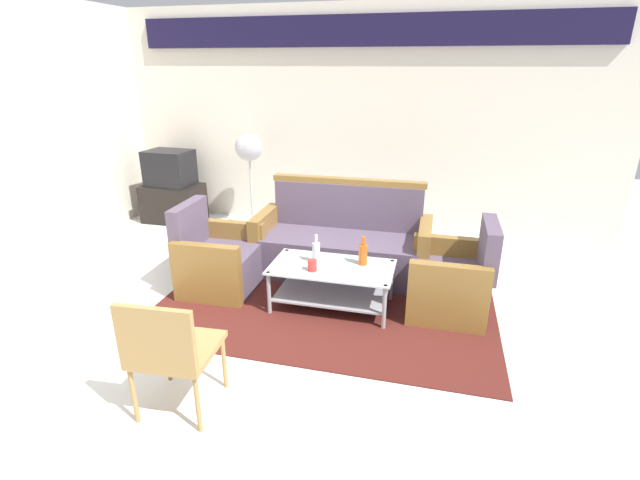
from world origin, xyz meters
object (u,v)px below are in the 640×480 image
(armchair_right, at_px, (452,282))
(bottle_clear, at_px, (316,252))
(coffee_table, at_px, (332,280))
(bottle_orange, at_px, (363,254))
(pedestal_fan, at_px, (249,153))
(wicker_chair, at_px, (169,348))
(armchair_left, at_px, (218,261))
(tv_stand, at_px, (174,203))
(television, at_px, (170,168))
(cup, at_px, (312,265))
(couch, at_px, (342,245))

(armchair_right, relative_size, bottle_clear, 3.18)
(coffee_table, height_order, bottle_orange, bottle_orange)
(armchair_right, distance_m, coffee_table, 1.07)
(pedestal_fan, height_order, wicker_chair, pedestal_fan)
(armchair_left, xyz_separation_m, tv_stand, (-1.55, 1.77, -0.03))
(armchair_left, xyz_separation_m, coffee_table, (1.18, -0.11, -0.02))
(bottle_orange, height_order, television, television)
(coffee_table, height_order, tv_stand, tv_stand)
(television, xyz_separation_m, pedestal_fan, (1.17, 0.05, 0.25))
(coffee_table, bearing_deg, armchair_left, 174.74)
(pedestal_fan, bearing_deg, television, -177.67)
(bottle_clear, xyz_separation_m, television, (-2.56, 1.83, 0.25))
(coffee_table, relative_size, cup, 11.00)
(armchair_left, bearing_deg, armchair_right, 90.71)
(couch, xyz_separation_m, tv_stand, (-2.66, 1.12, -0.06))
(armchair_right, bearing_deg, television, 65.87)
(cup, relative_size, tv_stand, 0.12)
(bottle_orange, relative_size, tv_stand, 0.33)
(television, bearing_deg, bottle_orange, 152.86)
(armchair_left, height_order, pedestal_fan, pedestal_fan)
(coffee_table, xyz_separation_m, tv_stand, (-2.73, 1.88, -0.01))
(armchair_left, distance_m, pedestal_fan, 2.00)
(armchair_right, distance_m, pedestal_fan, 3.21)
(couch, xyz_separation_m, cup, (-0.08, -0.90, 0.14))
(wicker_chair, bearing_deg, bottle_clear, 69.93)
(television, distance_m, pedestal_fan, 1.19)
(couch, height_order, bottle_orange, couch)
(armchair_left, bearing_deg, bottle_clear, 85.25)
(cup, bearing_deg, armchair_right, 15.63)
(bottle_clear, xyz_separation_m, pedestal_fan, (-1.40, 1.87, 0.50))
(bottle_clear, bearing_deg, television, 144.53)
(armchair_left, xyz_separation_m, television, (-1.55, 1.77, 0.47))
(armchair_left, relative_size, bottle_clear, 3.18)
(coffee_table, relative_size, bottle_orange, 4.13)
(armchair_left, bearing_deg, coffee_table, 83.05)
(coffee_table, distance_m, pedestal_fan, 2.59)
(bottle_orange, height_order, bottle_clear, bottle_clear)
(coffee_table, height_order, cup, cup)
(cup, xyz_separation_m, pedestal_fan, (-1.41, 2.06, 0.55))
(armchair_right, height_order, coffee_table, armchair_right)
(bottle_clear, height_order, wicker_chair, wicker_chair)
(tv_stand, xyz_separation_m, television, (0.00, 0.00, 0.50))
(couch, relative_size, tv_stand, 2.26)
(cup, height_order, television, television)
(cup, distance_m, tv_stand, 3.28)
(armchair_right, distance_m, bottle_clear, 1.24)
(armchair_left, height_order, television, television)
(tv_stand, relative_size, pedestal_fan, 0.63)
(television, bearing_deg, pedestal_fan, -174.15)
(armchair_left, xyz_separation_m, pedestal_fan, (-0.38, 1.82, 0.73))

